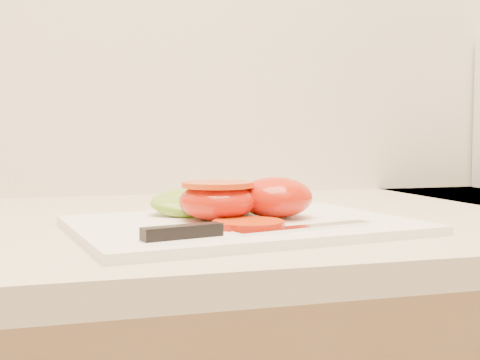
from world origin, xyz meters
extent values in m
cube|color=beige|center=(0.00, 1.68, 0.92)|extent=(3.92, 0.65, 0.03)
cube|color=white|center=(-0.24, 1.55, 0.94)|extent=(0.40, 0.32, 0.01)
ellipsoid|color=red|center=(-0.20, 1.57, 0.96)|extent=(0.09, 0.09, 0.05)
ellipsoid|color=red|center=(-0.27, 1.56, 0.96)|extent=(0.09, 0.09, 0.04)
cylinder|color=#C2390A|center=(-0.27, 1.56, 0.98)|extent=(0.08, 0.08, 0.01)
cylinder|color=red|center=(-0.25, 1.51, 0.94)|extent=(0.07, 0.07, 0.01)
ellipsoid|color=#84BF32|center=(-0.27, 1.63, 0.95)|extent=(0.14, 0.10, 0.03)
cube|color=silver|center=(-0.20, 1.48, 0.94)|extent=(0.16, 0.06, 0.00)
cube|color=black|center=(-0.33, 1.46, 0.95)|extent=(0.08, 0.04, 0.01)
camera|label=1|loc=(-0.43, 0.91, 1.03)|focal=45.00mm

